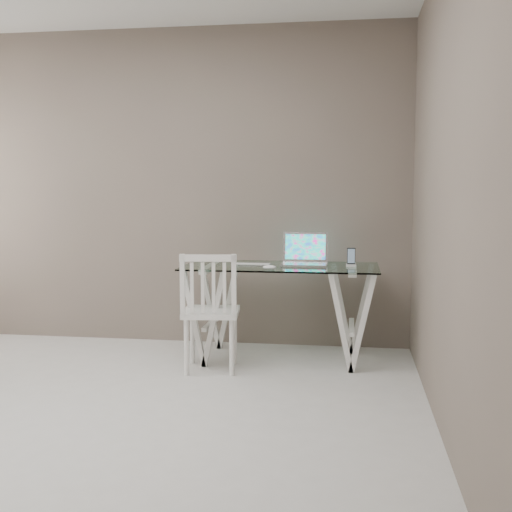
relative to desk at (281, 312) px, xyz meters
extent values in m
plane|color=beige|center=(-0.96, -1.75, -0.38)|extent=(4.50, 4.50, 0.00)
cube|color=#6D6055|center=(-0.96, 0.50, 0.97)|extent=(4.00, 0.02, 2.70)
cube|color=#6D6055|center=(1.04, -1.75, 0.97)|extent=(0.02, 4.50, 2.70)
cube|color=silver|center=(0.00, 0.00, 0.36)|extent=(1.50, 0.70, 0.01)
cube|color=silver|center=(-0.55, 0.00, -0.02)|extent=(0.24, 0.62, 0.72)
cube|color=silver|center=(0.55, 0.00, -0.02)|extent=(0.24, 0.62, 0.72)
cube|color=white|center=(-0.48, -0.34, 0.05)|extent=(0.45, 0.45, 0.04)
cylinder|color=white|center=(-0.62, -0.53, -0.18)|extent=(0.03, 0.03, 0.41)
cylinder|color=white|center=(-0.30, -0.49, -0.18)|extent=(0.03, 0.03, 0.41)
cylinder|color=white|center=(-0.66, -0.20, -0.18)|extent=(0.03, 0.03, 0.41)
cylinder|color=white|center=(-0.34, -0.16, -0.18)|extent=(0.03, 0.03, 0.41)
cube|color=white|center=(-0.46, -0.53, 0.27)|extent=(0.40, 0.08, 0.45)
cube|color=silver|center=(0.18, 0.04, 0.37)|extent=(0.35, 0.25, 0.02)
cube|color=#19D899|center=(0.18, 0.19, 0.49)|extent=(0.35, 0.05, 0.23)
cube|color=silver|center=(-0.23, 0.02, 0.37)|extent=(0.29, 0.12, 0.01)
ellipsoid|color=white|center=(-0.06, -0.25, 0.38)|extent=(0.10, 0.06, 0.03)
cube|color=white|center=(0.54, 0.04, 0.37)|extent=(0.08, 0.08, 0.02)
cube|color=black|center=(0.54, 0.05, 0.44)|extent=(0.06, 0.03, 0.12)
camera|label=1|loc=(0.54, -4.91, 0.96)|focal=45.00mm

